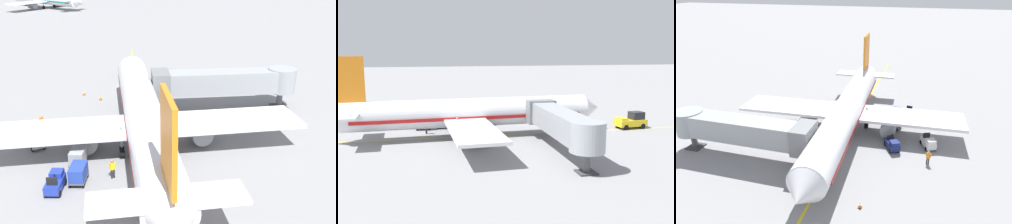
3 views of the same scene
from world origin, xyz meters
The scene contains 14 objects.
ground_plane centered at (0.00, 0.00, 0.00)m, with size 400.00×400.00×0.00m, color gray.
gate_lead_in_line centered at (0.00, 0.00, 0.00)m, with size 0.24×80.00×0.01m, color gold.
parked_airliner centered at (0.29, -2.14, 3.19)m, with size 30.21×37.32×10.63m.
jet_bridge centered at (10.35, 7.02, 3.46)m, with size 17.36×3.50×4.98m.
pushback_tractor centered at (-0.50, 21.81, 1.10)m, with size 2.69×4.62×2.40m.
baggage_tug_lead centered at (-10.39, -0.77, 0.71)m, with size 2.08×2.77×1.62m.
baggage_tug_trailing centered at (-6.16, 0.86, 0.71)m, with size 2.26×2.77×1.62m.
baggage_tug_spare centered at (-7.25, -8.92, 0.71)m, with size 1.55×2.62×1.62m.
baggage_cart_front centered at (-5.81, -5.04, 0.95)m, with size 1.57×2.96×1.58m.
baggage_cart_second_in_train centered at (-5.52, -7.96, 0.95)m, with size 1.57×2.96×1.58m.
ground_crew_wing_walker centered at (-10.42, 3.01, 0.95)m, with size 0.69×0.38×1.69m.
ground_crew_loader centered at (-2.71, -7.57, 0.95)m, with size 0.68×0.41×1.69m.
safety_cone_nose_left centered at (-6.98, 14.08, 0.29)m, with size 0.36×0.36×0.59m.
safety_cone_nose_right centered at (-4.68, 11.93, 0.29)m, with size 0.36×0.36×0.59m.
Camera 1 is at (-1.23, -37.05, 17.89)m, focal length 42.42 mm.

